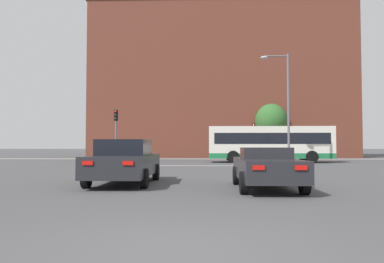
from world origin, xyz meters
TOP-DOWN VIEW (x-y plane):
  - ground_plane at (0.00, 0.00)m, footprint 400.00×400.00m
  - stop_line_strip at (0.00, 21.29)m, footprint 8.84×0.30m
  - far_pavement at (0.00, 35.37)m, footprint 69.82×2.50m
  - brick_civic_building at (2.50, 44.17)m, footprint 33.08×10.60m
  - car_saloon_left at (-2.44, 8.58)m, footprint 2.10×4.94m
  - car_roadster_right at (2.37, 7.10)m, footprint 1.92×4.37m
  - bus_crossing_lead at (5.90, 26.89)m, footprint 10.23×2.68m
  - traffic_light_near_left at (-6.03, 22.05)m, footprint 0.26×0.31m
  - traffic_light_far_right at (5.60, 34.94)m, footprint 0.26×0.31m
  - street_lamp_junction at (5.94, 21.28)m, footprint 1.99×0.36m
  - pedestrian_waiting at (-7.45, 35.63)m, footprint 0.45×0.35m
  - pedestrian_walking_east at (7.64, 36.15)m, footprint 0.44×0.29m
  - tree_by_building at (8.15, 38.78)m, footprint 3.68×3.68m

SIDE VIEW (x-z plane):
  - ground_plane at x=0.00m, z-range 0.00..0.00m
  - stop_line_strip at x=0.00m, z-range 0.00..0.01m
  - far_pavement at x=0.00m, z-range 0.00..0.01m
  - car_roadster_right at x=2.37m, z-range 0.02..1.33m
  - car_saloon_left at x=-2.44m, z-range 0.01..1.59m
  - pedestrian_waiting at x=-7.45m, z-range 0.14..1.83m
  - pedestrian_walking_east at x=7.64m, z-range 0.17..2.02m
  - bus_crossing_lead at x=5.90m, z-range 0.11..3.10m
  - traffic_light_far_right at x=5.60m, z-range 0.67..4.43m
  - traffic_light_near_left at x=-6.03m, z-range 0.70..4.71m
  - tree_by_building at x=8.15m, z-range 1.20..7.50m
  - street_lamp_junction at x=5.94m, z-range 0.80..8.62m
  - brick_civic_building at x=2.50m, z-range -1.06..22.07m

